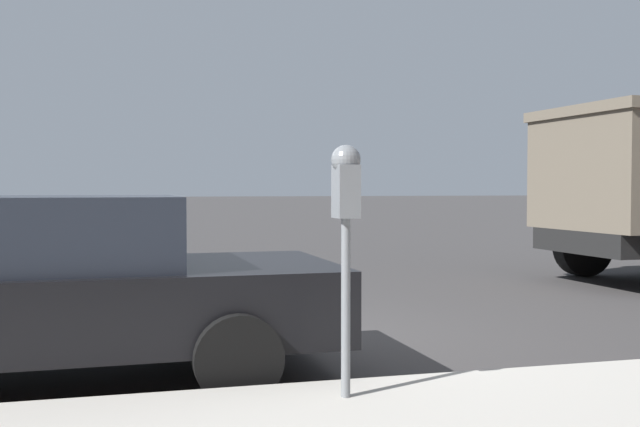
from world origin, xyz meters
The scene contains 3 objects.
ground_plane centered at (0.00, 0.00, 0.00)m, with size 220.00×220.00×0.00m, color #3D3A3A.
parking_meter centered at (-2.63, -0.21, 1.42)m, with size 0.21×0.19×1.63m.
car_black centered at (-1.06, 1.98, 0.77)m, with size 2.19×4.91×1.46m.
Camera 1 is at (-7.21, 1.17, 1.54)m, focal length 42.00 mm.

